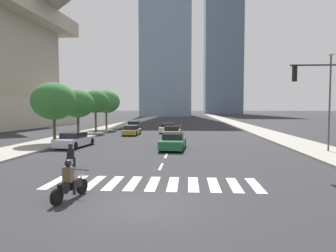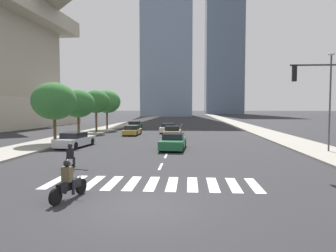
# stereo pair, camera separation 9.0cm
# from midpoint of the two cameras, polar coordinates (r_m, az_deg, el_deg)

# --- Properties ---
(ground_plane) EXTENTS (800.00, 800.00, 0.00)m
(ground_plane) POSITION_cam_midpoint_polar(r_m,az_deg,el_deg) (10.81, -5.15, -14.83)
(ground_plane) COLOR #28282B
(sidewalk_east) EXTENTS (4.00, 260.00, 0.15)m
(sidewalk_east) POSITION_cam_midpoint_polar(r_m,az_deg,el_deg) (41.54, 18.02, -1.37)
(sidewalk_east) COLOR gray
(sidewalk_east) RESTS_ON ground
(sidewalk_west) EXTENTS (4.00, 260.00, 0.15)m
(sidewalk_west) POSITION_cam_midpoint_polar(r_m,az_deg,el_deg) (42.46, -14.58, -1.22)
(sidewalk_west) COLOR gray
(sidewalk_west) RESTS_ON ground
(crosswalk_near) EXTENTS (9.45, 2.65, 0.01)m
(crosswalk_near) POSITION_cam_midpoint_polar(r_m,az_deg,el_deg) (13.92, -3.01, -10.66)
(crosswalk_near) COLOR silver
(crosswalk_near) RESTS_ON ground
(lane_divider_center) EXTENTS (0.14, 50.00, 0.01)m
(lane_divider_center) POSITION_cam_midpoint_polar(r_m,az_deg,el_deg) (41.57, 1.61, -1.31)
(lane_divider_center) COLOR silver
(lane_divider_center) RESTS_ON ground
(motorcycle_lead) EXTENTS (0.84, 2.08, 1.49)m
(motorcycle_lead) POSITION_cam_midpoint_polar(r_m,az_deg,el_deg) (12.02, -18.05, -10.23)
(motorcycle_lead) COLOR black
(motorcycle_lead) RESTS_ON ground
(motorcycle_trailing) EXTENTS (0.81, 2.18, 1.49)m
(motorcycle_trailing) POSITION_cam_midpoint_polar(r_m,az_deg,el_deg) (17.35, -17.79, -6.07)
(motorcycle_trailing) COLOR black
(motorcycle_trailing) RESTS_ON ground
(sedan_silver_0) EXTENTS (2.21, 4.91, 1.29)m
(sedan_silver_0) POSITION_cam_midpoint_polar(r_m,az_deg,el_deg) (27.69, -17.07, -2.55)
(sedan_silver_0) COLOR #B7BABF
(sedan_silver_0) RESTS_ON ground
(sedan_gold_1) EXTENTS (1.84, 4.23, 1.24)m
(sedan_gold_1) POSITION_cam_midpoint_polar(r_m,az_deg,el_deg) (38.57, -6.85, -0.85)
(sedan_gold_1) COLOR #B28E38
(sedan_gold_1) RESTS_ON ground
(sedan_green_2) EXTENTS (2.09, 4.62, 1.29)m
(sedan_green_2) POSITION_cam_midpoint_polar(r_m,az_deg,el_deg) (25.13, 0.86, -2.99)
(sedan_green_2) COLOR #1E6038
(sedan_green_2) RESTS_ON ground
(sedan_white_3) EXTENTS (2.18, 4.89, 1.30)m
(sedan_white_3) POSITION_cam_midpoint_polar(r_m,az_deg,el_deg) (41.98, -0.06, -0.43)
(sedan_white_3) COLOR silver
(sedan_white_3) RESTS_ON ground
(sedan_gold_4) EXTENTS (1.96, 4.76, 1.28)m
(sedan_gold_4) POSITION_cam_midpoint_polar(r_m,az_deg,el_deg) (36.01, 0.72, -1.08)
(sedan_gold_4) COLOR #B28E38
(sedan_gold_4) RESTS_ON ground
(sedan_green_5) EXTENTS (2.09, 4.37, 1.35)m
(sedan_green_5) POSITION_cam_midpoint_polar(r_m,az_deg,el_deg) (48.25, -6.40, 0.06)
(sedan_green_5) COLOR #1E6038
(sedan_green_5) RESTS_ON ground
(traffic_signal_near) EXTENTS (3.93, 0.28, 6.02)m
(traffic_signal_near) POSITION_cam_midpoint_polar(r_m,az_deg,el_deg) (19.43, 28.19, 5.48)
(traffic_signal_near) COLOR #333335
(traffic_signal_near) RESTS_ON sidewalk_east
(street_lamp_east) EXTENTS (0.50, 0.24, 7.31)m
(street_lamp_east) POSITION_cam_midpoint_polar(r_m,az_deg,el_deg) (25.84, 27.89, 5.24)
(street_lamp_east) COLOR #3F3F42
(street_lamp_east) RESTS_ON sidewalk_east
(street_tree_nearest) EXTENTS (4.10, 4.10, 5.63)m
(street_tree_nearest) POSITION_cam_midpoint_polar(r_m,az_deg,el_deg) (30.54, -20.61, 4.36)
(street_tree_nearest) COLOR #4C3823
(street_tree_nearest) RESTS_ON sidewalk_west
(street_tree_second) EXTENTS (3.73, 3.73, 5.32)m
(street_tree_second) POSITION_cam_midpoint_polar(r_m,az_deg,el_deg) (36.24, -16.56, 4.01)
(street_tree_second) COLOR #4C3823
(street_tree_second) RESTS_ON sidewalk_west
(street_tree_third) EXTENTS (3.64, 3.64, 5.67)m
(street_tree_third) POSITION_cam_midpoint_polar(r_m,az_deg,el_deg) (42.53, -13.44, 4.45)
(street_tree_third) COLOR #4C3823
(street_tree_third) RESTS_ON sidewalk_west
(street_tree_fourth) EXTENTS (4.16, 4.16, 6.01)m
(street_tree_fourth) POSITION_cam_midpoint_polar(r_m,az_deg,el_deg) (47.70, -11.52, 4.49)
(street_tree_fourth) COLOR #4C3823
(street_tree_fourth) RESTS_ON sidewalk_west
(office_tower_left_skyline) EXTENTS (20.64, 27.84, 91.82)m
(office_tower_left_skyline) POSITION_cam_midpoint_polar(r_m,az_deg,el_deg) (140.60, -0.13, 20.73)
(office_tower_left_skyline) COLOR slate
(office_tower_left_skyline) RESTS_ON ground
(office_tower_center_skyline) EXTENTS (21.01, 24.50, 93.55)m
(office_tower_center_skyline) POSITION_cam_midpoint_polar(r_m,az_deg,el_deg) (189.42, 10.14, 16.37)
(office_tower_center_skyline) COLOR slate
(office_tower_center_skyline) RESTS_ON ground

